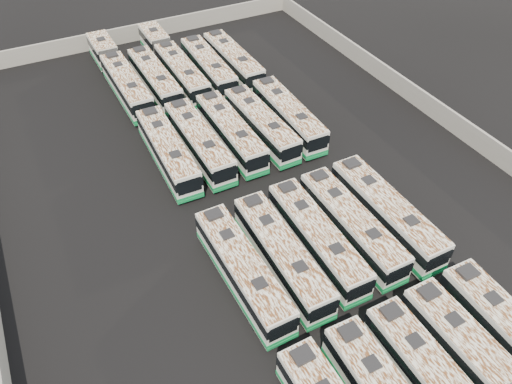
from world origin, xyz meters
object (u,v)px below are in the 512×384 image
object	(u,v)px
bus_midfront_center	(317,238)
bus_back_far_right	(233,61)
bus_midfront_far_left	(243,270)
bus_midback_far_right	(288,115)
bus_back_far_left	(119,73)
bus_midfront_right	(351,225)
bus_midback_far_left	(168,151)
bus_back_center	(172,62)
bus_front_right	(479,364)
bus_back_left	(155,79)
bus_midback_center	(231,132)
bus_midfront_left	(282,255)
bus_back_right	(209,67)
bus_midback_right	(261,125)
bus_midfront_far_right	(386,213)
bus_midback_left	(199,142)

from	to	relation	value
bus_midfront_center	bus_back_far_right	bearing A→B (deg)	78.24
bus_midfront_far_left	bus_back_far_right	size ratio (longest dim) A/B	0.98
bus_midback_far_right	bus_back_far_left	bearing A→B (deg)	129.75
bus_midfront_center	bus_midfront_right	xyz separation A→B (m)	(3.19, -0.03, 0.01)
bus_midback_far_left	bus_back_center	distance (m)	17.55
bus_front_right	bus_midfront_right	distance (m)	13.46
bus_front_right	bus_back_far_right	world-z (taller)	bus_back_far_right
bus_back_far_left	bus_back_left	xyz separation A→B (m)	(3.33, -3.14, -0.01)
bus_midfront_center	bus_midback_center	size ratio (longest dim) A/B	0.99
bus_midfront_left	bus_midfront_far_left	bearing A→B (deg)	-179.53
bus_midfront_left	bus_back_right	xyz separation A→B (m)	(6.50, 29.05, 0.02)
bus_midback_right	bus_back_left	size ratio (longest dim) A/B	0.99
bus_midfront_far_right	bus_back_right	distance (m)	29.24
bus_back_left	bus_back_center	xyz separation A→B (m)	(3.17, 2.95, -0.01)
bus_midfront_far_left	bus_midback_center	distance (m)	17.25
bus_midback_left	bus_midback_center	xyz separation A→B (m)	(3.37, 0.08, -0.02)
bus_midback_far_left	bus_back_left	size ratio (longest dim) A/B	1.01
bus_front_right	bus_midfront_far_right	xyz separation A→B (m)	(3.25, 13.26, 0.04)
bus_midfront_right	bus_midback_center	size ratio (longest dim) A/B	0.99
bus_midfront_far_left	bus_midback_far_right	bearing A→B (deg)	49.92
bus_midfront_right	bus_back_left	distance (m)	29.80
bus_midback_left	bus_midback_far_right	xyz separation A→B (m)	(9.88, 0.06, -0.02)
bus_midback_far_right	bus_back_far_right	distance (m)	13.15
bus_midback_right	bus_midfront_center	bearing A→B (deg)	-103.37
bus_midfront_right	bus_back_far_right	size ratio (longest dim) A/B	0.98
bus_front_right	bus_midfront_center	size ratio (longest dim) A/B	1.02
bus_midback_right	bus_back_center	xyz separation A→B (m)	(-3.36, 16.43, 0.02)
bus_midfront_right	bus_midfront_far_right	size ratio (longest dim) A/B	0.96
bus_midfront_far_right	bus_midback_center	bearing A→B (deg)	111.55
bus_front_right	bus_midfront_far_right	world-z (taller)	bus_midfront_far_right
bus_midfront_far_left	bus_midfront_right	size ratio (longest dim) A/B	1.00
bus_midfront_center	bus_back_left	world-z (taller)	bus_back_left
bus_midback_far_right	bus_midfront_far_left	bearing A→B (deg)	-127.94
bus_midfront_left	bus_midfront_right	world-z (taller)	bus_midfront_right
bus_midfront_center	bus_back_right	distance (m)	29.02
bus_back_far_right	bus_midback_far_right	bearing A→B (deg)	-90.15
bus_midfront_center	bus_midback_right	xyz separation A→B (m)	(3.32, 15.61, -0.00)
bus_midback_left	bus_midback_center	size ratio (longest dim) A/B	1.01
bus_midfront_left	bus_back_center	bearing A→B (deg)	85.08
bus_midfront_far_left	bus_midback_center	size ratio (longest dim) A/B	1.00
bus_back_center	bus_back_right	xyz separation A→B (m)	(3.31, -3.20, 0.01)
bus_midfront_left	bus_midback_far_right	world-z (taller)	bus_midback_far_right
bus_midfront_center	bus_back_left	size ratio (longest dim) A/B	0.99
bus_midback_center	bus_back_left	distance (m)	13.69
bus_midback_right	bus_back_far_right	world-z (taller)	bus_back_far_right
bus_midfront_far_right	bus_back_left	world-z (taller)	bus_midfront_far_right
bus_front_right	bus_back_left	size ratio (longest dim) A/B	1.00
bus_back_left	bus_back_center	bearing A→B (deg)	42.32
bus_midback_far_right	bus_back_right	distance (m)	13.48
bus_midback_right	bus_back_far_left	world-z (taller)	bus_back_far_left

